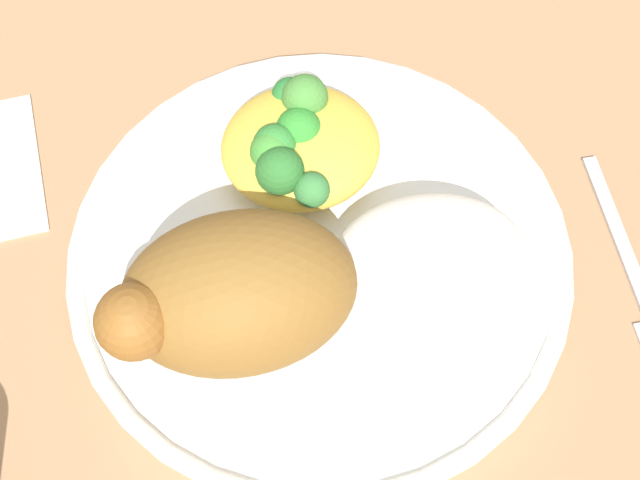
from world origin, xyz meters
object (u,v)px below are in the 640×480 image
(plate, at_px, (320,256))
(fork, at_px, (635,275))
(mac_cheese_with_broccoli, at_px, (291,144))
(rice_pile, at_px, (428,259))
(roasted_chicken, at_px, (233,294))

(plate, bearing_deg, fork, 166.67)
(mac_cheese_with_broccoli, bearing_deg, rice_pile, 123.94)
(mac_cheese_with_broccoli, bearing_deg, roasted_chicken, 64.52)
(rice_pile, bearing_deg, fork, 173.30)
(mac_cheese_with_broccoli, height_order, fork, mac_cheese_with_broccoli)
(plate, distance_m, roasted_chicken, 0.08)
(roasted_chicken, bearing_deg, plate, -144.22)
(rice_pile, relative_size, fork, 0.73)
(roasted_chicken, bearing_deg, mac_cheese_with_broccoli, -115.48)
(mac_cheese_with_broccoli, relative_size, fork, 0.64)
(rice_pile, xyz_separation_m, fork, (-0.12, 0.01, -0.04))
(plate, xyz_separation_m, mac_cheese_with_broccoli, (0.01, -0.06, 0.03))
(roasted_chicken, bearing_deg, fork, 178.81)
(rice_pile, xyz_separation_m, mac_cheese_with_broccoli, (0.06, -0.09, -0.00))
(plate, relative_size, fork, 1.97)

